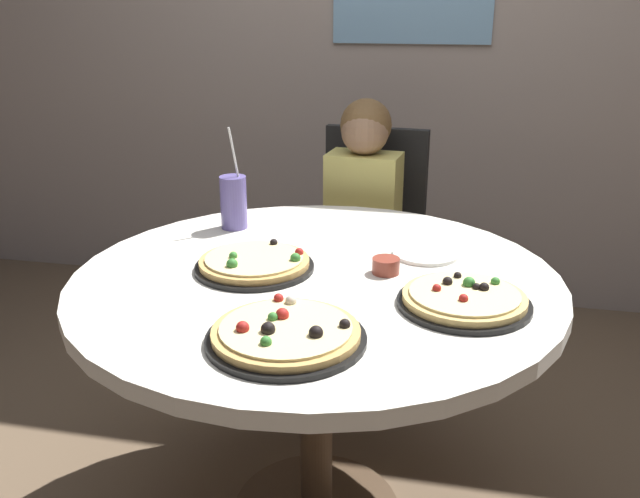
{
  "coord_description": "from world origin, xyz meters",
  "views": [
    {
      "loc": [
        0.34,
        -1.54,
        1.4
      ],
      "look_at": [
        0.0,
        0.05,
        0.8
      ],
      "focal_mm": 37.72,
      "sensor_mm": 36.0,
      "label": 1
    }
  ],
  "objects_px": {
    "pizza_pepperoni": "(464,299)",
    "plate_small": "(426,253)",
    "pizza_veggie": "(254,264)",
    "dining_table": "(316,308)",
    "sauce_bowl": "(386,266)",
    "chair_wooden": "(369,239)",
    "diner_child": "(357,266)",
    "pizza_cheese": "(286,334)",
    "soda_cup": "(234,202)"
  },
  "relations": [
    {
      "from": "sauce_bowl",
      "to": "chair_wooden",
      "type": "bearing_deg",
      "value": 100.52
    },
    {
      "from": "pizza_pepperoni",
      "to": "plate_small",
      "type": "distance_m",
      "value": 0.33
    },
    {
      "from": "chair_wooden",
      "to": "pizza_cheese",
      "type": "distance_m",
      "value": 1.31
    },
    {
      "from": "diner_child",
      "to": "pizza_veggie",
      "type": "xyz_separation_m",
      "value": [
        -0.15,
        -0.74,
        0.28
      ]
    },
    {
      "from": "pizza_cheese",
      "to": "plate_small",
      "type": "distance_m",
      "value": 0.61
    },
    {
      "from": "dining_table",
      "to": "pizza_veggie",
      "type": "xyz_separation_m",
      "value": [
        -0.16,
        -0.0,
        0.11
      ]
    },
    {
      "from": "dining_table",
      "to": "sauce_bowl",
      "type": "height_order",
      "value": "sauce_bowl"
    },
    {
      "from": "pizza_veggie",
      "to": "sauce_bowl",
      "type": "distance_m",
      "value": 0.34
    },
    {
      "from": "pizza_cheese",
      "to": "pizza_pepperoni",
      "type": "distance_m",
      "value": 0.43
    },
    {
      "from": "pizza_veggie",
      "to": "pizza_cheese",
      "type": "bearing_deg",
      "value": -63.63
    },
    {
      "from": "pizza_veggie",
      "to": "pizza_pepperoni",
      "type": "bearing_deg",
      "value": -11.93
    },
    {
      "from": "pizza_pepperoni",
      "to": "sauce_bowl",
      "type": "bearing_deg",
      "value": 140.99
    },
    {
      "from": "chair_wooden",
      "to": "diner_child",
      "type": "distance_m",
      "value": 0.19
    },
    {
      "from": "dining_table",
      "to": "chair_wooden",
      "type": "distance_m",
      "value": 0.93
    },
    {
      "from": "dining_table",
      "to": "diner_child",
      "type": "bearing_deg",
      "value": 90.58
    },
    {
      "from": "pizza_pepperoni",
      "to": "pizza_veggie",
      "type": "bearing_deg",
      "value": 168.07
    },
    {
      "from": "pizza_pepperoni",
      "to": "plate_small",
      "type": "bearing_deg",
      "value": 108.81
    },
    {
      "from": "pizza_veggie",
      "to": "pizza_pepperoni",
      "type": "distance_m",
      "value": 0.54
    },
    {
      "from": "diner_child",
      "to": "dining_table",
      "type": "bearing_deg",
      "value": -89.42
    },
    {
      "from": "diner_child",
      "to": "pizza_veggie",
      "type": "distance_m",
      "value": 0.81
    },
    {
      "from": "dining_table",
      "to": "chair_wooden",
      "type": "bearing_deg",
      "value": 89.44
    },
    {
      "from": "sauce_bowl",
      "to": "diner_child",
      "type": "bearing_deg",
      "value": 104.47
    },
    {
      "from": "pizza_veggie",
      "to": "soda_cup",
      "type": "height_order",
      "value": "soda_cup"
    },
    {
      "from": "pizza_pepperoni",
      "to": "dining_table",
      "type": "bearing_deg",
      "value": 162.74
    },
    {
      "from": "diner_child",
      "to": "pizza_pepperoni",
      "type": "distance_m",
      "value": 0.98
    },
    {
      "from": "dining_table",
      "to": "sauce_bowl",
      "type": "bearing_deg",
      "value": 14.62
    },
    {
      "from": "sauce_bowl",
      "to": "plate_small",
      "type": "relative_size",
      "value": 0.39
    },
    {
      "from": "sauce_bowl",
      "to": "pizza_pepperoni",
      "type": "bearing_deg",
      "value": -39.01
    },
    {
      "from": "pizza_veggie",
      "to": "pizza_pepperoni",
      "type": "xyz_separation_m",
      "value": [
        0.53,
        -0.11,
        0.0
      ]
    },
    {
      "from": "chair_wooden",
      "to": "pizza_pepperoni",
      "type": "bearing_deg",
      "value": -70.87
    },
    {
      "from": "dining_table",
      "to": "plate_small",
      "type": "height_order",
      "value": "plate_small"
    },
    {
      "from": "dining_table",
      "to": "sauce_bowl",
      "type": "distance_m",
      "value": 0.21
    },
    {
      "from": "chair_wooden",
      "to": "pizza_cheese",
      "type": "relative_size",
      "value": 2.89
    },
    {
      "from": "dining_table",
      "to": "plate_small",
      "type": "distance_m",
      "value": 0.34
    },
    {
      "from": "diner_child",
      "to": "pizza_veggie",
      "type": "relative_size",
      "value": 3.52
    },
    {
      "from": "dining_table",
      "to": "soda_cup",
      "type": "height_order",
      "value": "soda_cup"
    },
    {
      "from": "pizza_veggie",
      "to": "pizza_cheese",
      "type": "relative_size",
      "value": 0.94
    },
    {
      "from": "pizza_veggie",
      "to": "soda_cup",
      "type": "xyz_separation_m",
      "value": [
        -0.16,
        0.32,
        0.06
      ]
    },
    {
      "from": "pizza_veggie",
      "to": "plate_small",
      "type": "relative_size",
      "value": 1.71
    },
    {
      "from": "soda_cup",
      "to": "pizza_veggie",
      "type": "bearing_deg",
      "value": -63.01
    },
    {
      "from": "diner_child",
      "to": "pizza_pepperoni",
      "type": "xyz_separation_m",
      "value": [
        0.38,
        -0.85,
        0.28
      ]
    },
    {
      "from": "chair_wooden",
      "to": "plate_small",
      "type": "relative_size",
      "value": 5.28
    },
    {
      "from": "sauce_bowl",
      "to": "dining_table",
      "type": "bearing_deg",
      "value": -165.38
    },
    {
      "from": "plate_small",
      "to": "sauce_bowl",
      "type": "bearing_deg",
      "value": -121.24
    },
    {
      "from": "dining_table",
      "to": "pizza_cheese",
      "type": "distance_m",
      "value": 0.38
    },
    {
      "from": "pizza_cheese",
      "to": "plate_small",
      "type": "xyz_separation_m",
      "value": [
        0.25,
        0.56,
        -0.01
      ]
    },
    {
      "from": "dining_table",
      "to": "plate_small",
      "type": "bearing_deg",
      "value": 36.58
    },
    {
      "from": "pizza_veggie",
      "to": "pizza_pepperoni",
      "type": "relative_size",
      "value": 1.01
    },
    {
      "from": "soda_cup",
      "to": "chair_wooden",
      "type": "bearing_deg",
      "value": 61.26
    },
    {
      "from": "dining_table",
      "to": "diner_child",
      "type": "xyz_separation_m",
      "value": [
        -0.01,
        0.74,
        -0.17
      ]
    }
  ]
}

